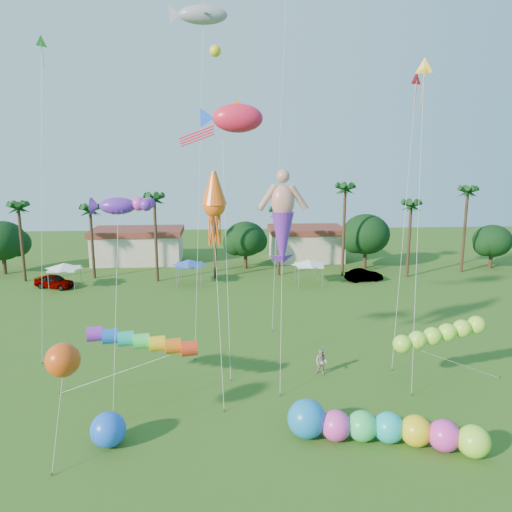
{
  "coord_description": "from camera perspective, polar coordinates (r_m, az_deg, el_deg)",
  "views": [
    {
      "loc": [
        -2.08,
        -20.32,
        15.34
      ],
      "look_at": [
        0.0,
        10.0,
        9.0
      ],
      "focal_mm": 35.0,
      "sensor_mm": 36.0,
      "label": 1
    }
  ],
  "objects": [
    {
      "name": "ground",
      "position": [
        25.55,
        1.7,
        -25.13
      ],
      "size": [
        160.0,
        160.0,
        0.0
      ],
      "primitive_type": "plane",
      "color": "#285116",
      "rests_on": "ground"
    },
    {
      "name": "tree_line",
      "position": [
        65.51,
        1.07,
        2.06
      ],
      "size": [
        69.46,
        8.91,
        11.0
      ],
      "color": "#3A2819",
      "rests_on": "ground"
    },
    {
      "name": "buildings_row",
      "position": [
        71.59,
        -4.67,
        1.01
      ],
      "size": [
        35.0,
        7.0,
        4.0
      ],
      "color": "beige",
      "rests_on": "ground"
    },
    {
      "name": "tent_row",
      "position": [
        58.17,
        -7.7,
        -0.82
      ],
      "size": [
        31.0,
        4.0,
        0.6
      ],
      "color": "white",
      "rests_on": "ground"
    },
    {
      "name": "car_a",
      "position": [
        61.9,
        -22.05,
        -2.69
      ],
      "size": [
        5.0,
        3.42,
        1.58
      ],
      "primitive_type": "imported",
      "rotation": [
        0.0,
        0.0,
        1.2
      ],
      "color": "#4C4C54",
      "rests_on": "ground"
    },
    {
      "name": "car_b",
      "position": [
        61.82,
        12.23,
        -2.15
      ],
      "size": [
        4.64,
        2.25,
        1.47
      ],
      "primitive_type": "imported",
      "rotation": [
        0.0,
        0.0,
        1.73
      ],
      "color": "#4C4C54",
      "rests_on": "ground"
    },
    {
      "name": "spectator_b",
      "position": [
        36.0,
        7.47,
        -11.94
      ],
      "size": [
        1.13,
        1.08,
        1.84
      ],
      "primitive_type": "imported",
      "rotation": [
        0.0,
        0.0,
        -0.61
      ],
      "color": "#AF9392",
      "rests_on": "ground"
    },
    {
      "name": "caterpillar_inflatable",
      "position": [
        28.93,
        13.69,
        -18.53
      ],
      "size": [
        10.38,
        4.53,
        2.14
      ],
      "rotation": [
        0.0,
        0.0,
        -0.27
      ],
      "color": "#ED3EB4",
      "rests_on": "ground"
    },
    {
      "name": "blue_ball",
      "position": [
        29.04,
        -16.54,
        -18.48
      ],
      "size": [
        1.88,
        1.88,
        1.88
      ],
      "primitive_type": "sphere",
      "color": "blue",
      "rests_on": "ground"
    },
    {
      "name": "rainbow_tube",
      "position": [
        32.37,
        -10.87,
        -10.41
      ],
      "size": [
        10.29,
        1.46,
        3.72
      ],
      "color": "red",
      "rests_on": "ground"
    },
    {
      "name": "green_worm",
      "position": [
        34.56,
        16.35,
        -9.63
      ],
      "size": [
        10.67,
        3.22,
        3.73
      ],
      "color": "#A1F536",
      "rests_on": "ground"
    },
    {
      "name": "orange_ball_kite",
      "position": [
        27.07,
        -21.22,
        -11.02
      ],
      "size": [
        2.16,
        2.87,
        6.08
      ],
      "color": "#DE4712",
      "rests_on": "ground"
    },
    {
      "name": "merman_kite",
      "position": [
        32.9,
        3.05,
        3.69
      ],
      "size": [
        2.86,
        4.19,
        13.7
      ],
      "color": "tan",
      "rests_on": "ground"
    },
    {
      "name": "fish_kite",
      "position": [
        36.53,
        -2.1,
        15.46
      ],
      "size": [
        5.67,
        6.57,
        18.82
      ],
      "color": "#F61B3C",
      "rests_on": "ground"
    },
    {
      "name": "shark_kite",
      "position": [
        42.57,
        -6.07,
        25.71
      ],
      "size": [
        5.27,
        7.46,
        26.53
      ],
      "color": "gray",
      "rests_on": "ground"
    },
    {
      "name": "squid_kite",
      "position": [
        30.89,
        -4.8,
        5.72
      ],
      "size": [
        1.93,
        4.15,
        14.32
      ],
      "color": "#FD5C14",
      "rests_on": "ground"
    },
    {
      "name": "lobster_kite",
      "position": [
        30.92,
        -15.53,
        5.53
      ],
      "size": [
        4.15,
        5.23,
        12.94
      ],
      "color": "#6022AA",
      "rests_on": "ground"
    },
    {
      "name": "delta_kite_red",
      "position": [
        38.51,
        17.81,
        18.07
      ],
      "size": [
        2.34,
        3.68,
        20.9
      ],
      "color": "red",
      "rests_on": "ground"
    },
    {
      "name": "delta_kite_yellow",
      "position": [
        34.77,
        18.64,
        19.19
      ],
      "size": [
        1.38,
        3.78,
        21.14
      ],
      "color": "yellow",
      "rests_on": "ground"
    },
    {
      "name": "delta_kite_green",
      "position": [
        41.17,
        -23.32,
        20.56
      ],
      "size": [
        1.27,
        3.74,
        23.49
      ],
      "color": "green",
      "rests_on": "ground"
    }
  ]
}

